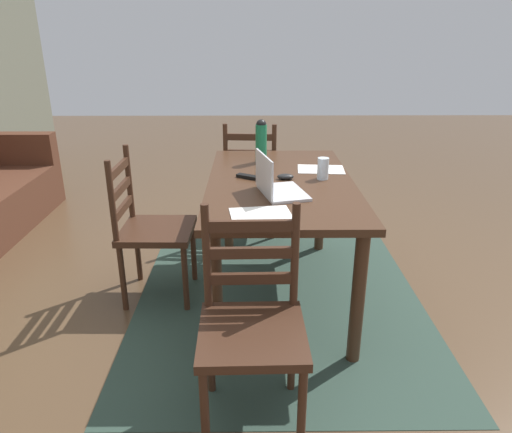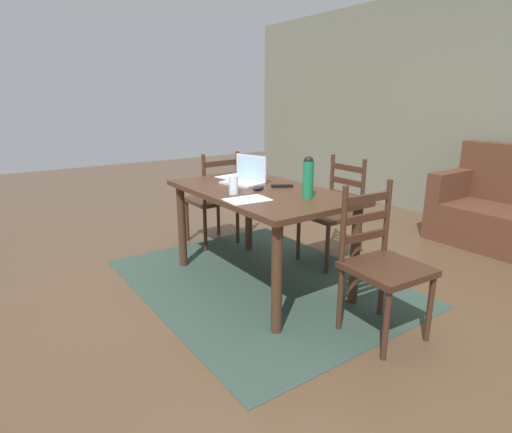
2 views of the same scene
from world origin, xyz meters
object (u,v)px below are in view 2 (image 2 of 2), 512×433
chair_right_far (382,265)px  drinking_glass (234,185)px  chair_left_far (214,200)px  chair_far_head (333,212)px  laptop (246,176)px  computer_mouse (258,188)px  water_bottle (308,176)px  dining_table (260,202)px  tv_remote (282,186)px

chair_right_far → drinking_glass: chair_right_far is taller
chair_left_far → chair_far_head: same height
drinking_glass → chair_left_far: bearing=158.2°
laptop → chair_left_far: bearing=170.9°
chair_far_head → computer_mouse: 0.90m
computer_mouse → water_bottle: bearing=20.2°
dining_table → drinking_glass: 0.31m
water_bottle → drinking_glass: water_bottle is taller
dining_table → computer_mouse: bearing=-52.8°
dining_table → computer_mouse: computer_mouse is taller
laptop → computer_mouse: size_ratio=3.64×
chair_right_far → laptop: laptop is taller
dining_table → computer_mouse: size_ratio=15.15×
chair_far_head → chair_right_far: bearing=-31.0°
dining_table → chair_far_head: bearing=90.0°
chair_right_far → computer_mouse: chair_right_far is taller
chair_far_head → drinking_glass: 1.13m
chair_right_far → tv_remote: 1.06m
chair_left_far → chair_far_head: size_ratio=1.00×
dining_table → computer_mouse: (0.02, -0.03, 0.12)m
chair_left_far → chair_right_far: same height
chair_far_head → computer_mouse: size_ratio=9.50×
chair_right_far → chair_far_head: bearing=149.0°
dining_table → chair_far_head: size_ratio=1.59×
drinking_glass → tv_remote: 0.45m
chair_left_far → tv_remote: bearing=0.6°
dining_table → laptop: size_ratio=4.16×
chair_far_head → drinking_glass: chair_far_head is taller
laptop → water_bottle: (0.68, 0.06, 0.09)m
chair_left_far → drinking_glass: bearing=-21.8°
laptop → drinking_glass: 0.42m
computer_mouse → drinking_glass: bearing=-87.4°
chair_left_far → water_bottle: (1.47, -0.07, 0.46)m
dining_table → chair_right_far: bearing=9.6°
water_bottle → computer_mouse: size_ratio=2.92×
chair_left_far → drinking_glass: 1.22m
dining_table → drinking_glass: size_ratio=11.63×
dining_table → drinking_glass: (0.03, -0.26, 0.17)m
tv_remote → laptop: bearing=55.2°
chair_left_far → tv_remote: size_ratio=5.59×
laptop → computer_mouse: 0.30m
chair_left_far → laptop: size_ratio=2.61×
chair_far_head → laptop: size_ratio=2.61×
water_bottle → laptop: bearing=-174.9°
laptop → water_bottle: water_bottle is taller
chair_right_far → water_bottle: (-0.62, -0.07, 0.46)m
tv_remote → chair_far_head: bearing=-55.5°
chair_far_head → tv_remote: 0.70m
dining_table → chair_far_head: (0.00, 0.81, -0.21)m
computer_mouse → tv_remote: bearing=86.1°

